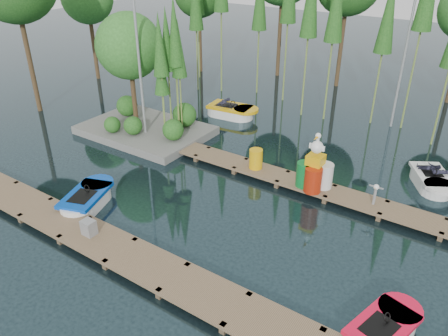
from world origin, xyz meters
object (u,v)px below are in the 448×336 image
Objects in this scene: drum_cluster at (314,172)px; boat_yellow_far at (231,111)px; utility_cabinet at (89,227)px; island at (140,70)px; yellow_barrel at (256,159)px; boat_blue at (87,200)px; boat_red at (383,331)px.

boat_yellow_far is at bearing 144.56° from drum_cluster.
utility_cabinet is 0.23× the size of drum_cluster.
island reaches higher than yellow_barrel.
boat_blue is 8.57m from drum_cluster.
boat_yellow_far reaches higher than yellow_barrel.
utility_cabinet is (2.34, -11.92, 0.24)m from boat_yellow_far.
utility_cabinet is (1.77, -1.39, 0.30)m from boat_blue.
yellow_barrel is 2.67m from drum_cluster.
boat_yellow_far is at bearing 132.35° from yellow_barrel.
boat_yellow_far is at bearing 101.12° from utility_cabinet.
drum_cluster is (9.69, -0.95, -2.22)m from island.
island is 2.17× the size of boat_yellow_far.
drum_cluster is at bearing -21.39° from boat_yellow_far.
island reaches higher than utility_cabinet.
boat_red is 8.88m from yellow_barrel.
drum_cluster is at bearing 20.30° from boat_blue.
boat_red is at bearing -38.55° from yellow_barrel.
boat_red is 9.20m from utility_cabinet.
boat_blue is 10.55m from boat_yellow_far.
boat_yellow_far is 5.99× the size of utility_cabinet.
yellow_barrel is (7.04, -0.79, -2.47)m from island.
boat_blue is at bearing -63.99° from island.
yellow_barrel is at bearing 35.72° from boat_blue.
boat_yellow_far reaches higher than boat_red.
yellow_barrel reaches higher than utility_cabinet.
boat_blue is at bearing -124.90° from yellow_barrel.
boat_yellow_far reaches higher than utility_cabinet.
yellow_barrel is (3.92, 5.61, 0.46)m from boat_blue.
boat_blue is at bearing -72.86° from boat_yellow_far.
drum_cluster is (6.57, 5.45, 0.70)m from boat_blue.
boat_yellow_far is 3.72× the size of yellow_barrel.
island is 7.50m from yellow_barrel.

